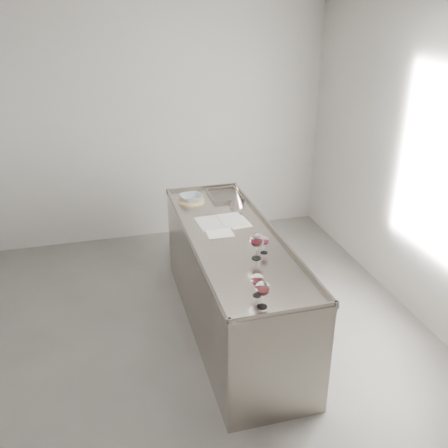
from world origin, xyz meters
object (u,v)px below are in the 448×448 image
object	(u,v)px
wine_glass_middle	(258,280)
wine_glass_right	(257,241)
ceramic_bowl	(191,197)
wine_glass_small	(265,241)
notebook	(221,221)
wine_funnel	(237,200)
counter	(232,283)
wine_glass_left	(263,289)

from	to	relation	value
wine_glass_middle	wine_glass_right	bearing A→B (deg)	71.90
wine_glass_right	ceramic_bowl	bearing A→B (deg)	100.97
wine_glass_small	ceramic_bowl	bearing A→B (deg)	105.58
wine_glass_middle	wine_glass_small	xyz separation A→B (m)	(0.26, 0.58, -0.02)
notebook	wine_funnel	xyz separation A→B (m)	(0.24, 0.32, 0.06)
wine_glass_right	wine_funnel	size ratio (longest dim) A/B	1.01
wine_glass_right	ceramic_bowl	distance (m)	1.32
notebook	wine_glass_middle	bearing A→B (deg)	-96.66
wine_funnel	notebook	bearing A→B (deg)	-127.25
counter	wine_glass_middle	distance (m)	1.12
counter	notebook	bearing A→B (deg)	94.77
counter	wine_funnel	distance (m)	0.85
notebook	wine_glass_small	bearing A→B (deg)	-78.10
wine_glass_left	wine_glass_middle	size ratio (longest dim) A/B	1.13
wine_glass_left	wine_glass_middle	xyz separation A→B (m)	(0.01, 0.14, -0.02)
wine_glass_middle	wine_glass_right	size ratio (longest dim) A/B	0.79
ceramic_bowl	wine_funnel	size ratio (longest dim) A/B	1.01
counter	notebook	distance (m)	0.56
counter	ceramic_bowl	size ratio (longest dim) A/B	11.22
counter	wine_glass_middle	xyz separation A→B (m)	(-0.10, -0.94, 0.59)
wine_glass_small	counter	bearing A→B (deg)	113.16
counter	wine_glass_small	xyz separation A→B (m)	(0.16, -0.36, 0.57)
counter	wine_funnel	xyz separation A→B (m)	(0.22, 0.62, 0.53)
counter	ceramic_bowl	bearing A→B (deg)	102.16
notebook	ceramic_bowl	bearing A→B (deg)	102.85
wine_glass_small	notebook	bearing A→B (deg)	105.15
counter	wine_glass_left	bearing A→B (deg)	-95.87
wine_glass_small	ceramic_bowl	xyz separation A→B (m)	(-0.34, 1.22, -0.06)
notebook	wine_funnel	size ratio (longest dim) A/B	2.06
wine_glass_left	wine_glass_right	distance (m)	0.67
wine_glass_middle	wine_glass_small	size ratio (longest dim) A/B	1.17
wine_glass_middle	wine_glass_right	distance (m)	0.53
wine_glass_left	wine_glass_right	size ratio (longest dim) A/B	0.89
wine_glass_right	wine_glass_small	xyz separation A→B (m)	(0.09, 0.07, -0.05)
wine_glass_left	ceramic_bowl	bearing A→B (deg)	92.16
wine_glass_middle	ceramic_bowl	xyz separation A→B (m)	(-0.08, 1.80, -0.08)
wine_glass_small	ceramic_bowl	distance (m)	1.27
wine_glass_right	wine_funnel	bearing A→B (deg)	81.90
wine_glass_middle	counter	bearing A→B (deg)	83.97
wine_glass_left	wine_glass_right	xyz separation A→B (m)	(0.18, 0.64, 0.02)
wine_glass_right	wine_glass_small	world-z (taller)	wine_glass_right
ceramic_bowl	wine_funnel	world-z (taller)	wine_funnel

